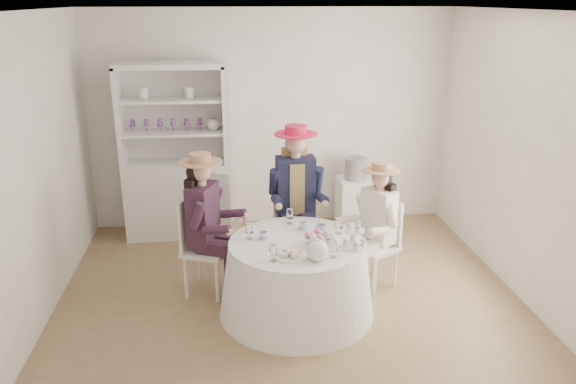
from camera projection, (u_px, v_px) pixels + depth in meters
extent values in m
plane|color=olive|center=(289.00, 295.00, 5.59)|extent=(4.50, 4.50, 0.00)
plane|color=white|center=(289.00, 10.00, 4.70)|extent=(4.50, 4.50, 0.00)
plane|color=silver|center=(271.00, 120.00, 7.02)|extent=(4.50, 0.00, 4.50)
plane|color=silver|center=(327.00, 261.00, 3.26)|extent=(4.50, 0.00, 4.50)
plane|color=silver|center=(34.00, 173.00, 4.91)|extent=(0.00, 4.50, 4.50)
plane|color=silver|center=(522.00, 157.00, 5.38)|extent=(0.00, 4.50, 4.50)
cone|color=white|center=(297.00, 278.00, 5.19)|extent=(1.44, 1.44, 0.69)
cylinder|color=white|center=(297.00, 243.00, 5.07)|extent=(1.24, 1.24, 0.02)
cube|color=silver|center=(178.00, 198.00, 6.89)|extent=(1.32, 0.78, 0.93)
cube|color=silver|center=(174.00, 112.00, 6.74)|extent=(1.21, 0.37, 1.14)
cube|color=silver|center=(169.00, 65.00, 6.36)|extent=(1.32, 0.78, 0.06)
cube|color=silver|center=(120.00, 116.00, 6.49)|extent=(0.16, 0.46, 1.14)
cube|color=silver|center=(224.00, 114.00, 6.61)|extent=(0.16, 0.46, 1.14)
cube|color=silver|center=(174.00, 132.00, 6.62)|extent=(1.23, 0.71, 0.03)
cube|color=silver|center=(172.00, 100.00, 6.49)|extent=(1.23, 0.71, 0.03)
sphere|color=white|center=(213.00, 125.00, 6.64)|extent=(0.15, 0.15, 0.15)
cube|color=silver|center=(354.00, 203.00, 7.15)|extent=(0.43, 0.43, 0.64)
cylinder|color=black|center=(356.00, 168.00, 7.00)|extent=(0.33, 0.33, 0.28)
cube|color=silver|center=(207.00, 250.00, 5.49)|extent=(0.53, 0.53, 0.04)
cylinder|color=silver|center=(217.00, 281.00, 5.38)|extent=(0.04, 0.04, 0.45)
cylinder|color=silver|center=(229.00, 266.00, 5.68)|extent=(0.04, 0.04, 0.45)
cylinder|color=silver|center=(186.00, 277.00, 5.46)|extent=(0.04, 0.04, 0.45)
cylinder|color=silver|center=(199.00, 263.00, 5.76)|extent=(0.04, 0.04, 0.45)
cube|color=silver|center=(188.00, 222.00, 5.45)|extent=(0.17, 0.37, 0.51)
cube|color=black|center=(203.00, 214.00, 5.38)|extent=(0.32, 0.42, 0.59)
cube|color=black|center=(215.00, 248.00, 5.35)|extent=(0.37, 0.25, 0.12)
cylinder|color=black|center=(230.00, 278.00, 5.42)|extent=(0.10, 0.10, 0.47)
cylinder|color=black|center=(198.00, 215.00, 5.15)|extent=(0.20, 0.15, 0.28)
cube|color=black|center=(222.00, 240.00, 5.52)|extent=(0.37, 0.25, 0.12)
cylinder|color=black|center=(236.00, 270.00, 5.59)|extent=(0.10, 0.10, 0.47)
cylinder|color=black|center=(215.00, 200.00, 5.54)|extent=(0.20, 0.15, 0.28)
cylinder|color=#D8A889|center=(201.00, 183.00, 5.27)|extent=(0.09, 0.09, 0.08)
sphere|color=#D8A889|center=(201.00, 171.00, 5.24)|extent=(0.19, 0.19, 0.19)
sphere|color=black|center=(196.00, 173.00, 5.25)|extent=(0.19, 0.19, 0.19)
cube|color=black|center=(194.00, 196.00, 5.34)|extent=(0.17, 0.26, 0.39)
cylinder|color=#AF7F55|center=(200.00, 162.00, 5.21)|extent=(0.41, 0.41, 0.01)
cylinder|color=#AF7F55|center=(200.00, 158.00, 5.19)|extent=(0.20, 0.20, 0.08)
cube|color=silver|center=(296.00, 224.00, 6.03)|extent=(0.47, 0.47, 0.04)
cylinder|color=silver|center=(282.00, 253.00, 5.92)|extent=(0.04, 0.04, 0.49)
cylinder|color=silver|center=(315.00, 251.00, 5.98)|extent=(0.04, 0.04, 0.49)
cylinder|color=silver|center=(277.00, 240.00, 6.26)|extent=(0.04, 0.04, 0.49)
cylinder|color=silver|center=(308.00, 238.00, 6.31)|extent=(0.04, 0.04, 0.49)
cube|color=silver|center=(293.00, 191.00, 6.12)|extent=(0.42, 0.05, 0.56)
cube|color=#1A1D35|center=(295.00, 187.00, 5.92)|extent=(0.41, 0.24, 0.65)
cube|color=tan|center=(295.00, 187.00, 5.92)|extent=(0.17, 0.25, 0.56)
cube|color=#1A1D35|center=(288.00, 221.00, 5.86)|extent=(0.16, 0.38, 0.13)
cylinder|color=#1A1D35|center=(291.00, 256.00, 5.83)|extent=(0.11, 0.11, 0.51)
cylinder|color=#1A1D35|center=(274.00, 182.00, 5.82)|extent=(0.11, 0.20, 0.31)
cube|color=#1A1D35|center=(307.00, 220.00, 5.89)|extent=(0.16, 0.38, 0.13)
cylinder|color=#1A1D35|center=(310.00, 255.00, 5.86)|extent=(0.11, 0.11, 0.51)
cylinder|color=#1A1D35|center=(318.00, 180.00, 5.89)|extent=(0.11, 0.20, 0.31)
cylinder|color=#D8A889|center=(296.00, 155.00, 5.81)|extent=(0.10, 0.10, 0.09)
sphere|color=#D8A889|center=(296.00, 144.00, 5.77)|extent=(0.21, 0.21, 0.21)
sphere|color=tan|center=(295.00, 144.00, 5.82)|extent=(0.21, 0.21, 0.21)
cube|color=tan|center=(294.00, 167.00, 5.94)|extent=(0.27, 0.10, 0.42)
cylinder|color=#D21F46|center=(296.00, 134.00, 5.73)|extent=(0.45, 0.45, 0.01)
cylinder|color=#D21F46|center=(296.00, 130.00, 5.72)|extent=(0.22, 0.22, 0.09)
cube|color=silver|center=(375.00, 248.00, 5.64)|extent=(0.51, 0.51, 0.04)
cylinder|color=silver|center=(354.00, 266.00, 5.74)|extent=(0.03, 0.03, 0.41)
cylinder|color=silver|center=(375.00, 276.00, 5.52)|extent=(0.03, 0.03, 0.41)
cylinder|color=silver|center=(374.00, 258.00, 5.91)|extent=(0.03, 0.03, 0.41)
cylinder|color=silver|center=(395.00, 268.00, 5.69)|extent=(0.03, 0.03, 0.41)
cube|color=silver|center=(388.00, 221.00, 5.66)|extent=(0.21, 0.31, 0.46)
cube|color=white|center=(379.00, 216.00, 5.54)|extent=(0.33, 0.38, 0.54)
cube|color=white|center=(362.00, 241.00, 5.62)|extent=(0.33, 0.27, 0.11)
cylinder|color=white|center=(352.00, 270.00, 5.63)|extent=(0.09, 0.09, 0.43)
cylinder|color=white|center=(362.00, 205.00, 5.64)|extent=(0.18, 0.16, 0.26)
cube|color=white|center=(374.00, 247.00, 5.49)|extent=(0.33, 0.27, 0.11)
cylinder|color=white|center=(364.00, 276.00, 5.51)|extent=(0.09, 0.09, 0.43)
cylinder|color=white|center=(391.00, 216.00, 5.36)|extent=(0.18, 0.16, 0.26)
cylinder|color=#D8A889|center=(380.00, 188.00, 5.45)|extent=(0.08, 0.08, 0.07)
sphere|color=#D8A889|center=(381.00, 178.00, 5.41)|extent=(0.18, 0.18, 0.18)
sphere|color=black|center=(384.00, 179.00, 5.44)|extent=(0.18, 0.18, 0.18)
cube|color=black|center=(385.00, 199.00, 5.53)|extent=(0.18, 0.23, 0.35)
cylinder|color=#AF7F55|center=(381.00, 170.00, 5.39)|extent=(0.37, 0.37, 0.01)
cylinder|color=#AF7F55|center=(381.00, 166.00, 5.38)|extent=(0.19, 0.19, 0.07)
cube|color=silver|center=(224.00, 214.00, 6.35)|extent=(0.59, 0.59, 0.04)
cylinder|color=silver|center=(245.00, 231.00, 6.51)|extent=(0.04, 0.04, 0.47)
cylinder|color=silver|center=(220.00, 227.00, 6.64)|extent=(0.04, 0.04, 0.47)
cylinder|color=silver|center=(230.00, 242.00, 6.22)|extent=(0.04, 0.04, 0.47)
cylinder|color=silver|center=(204.00, 237.00, 6.35)|extent=(0.04, 0.04, 0.47)
cube|color=silver|center=(214.00, 195.00, 6.09)|extent=(0.36, 0.24, 0.53)
imported|color=white|center=(263.00, 236.00, 5.11)|extent=(0.09, 0.09, 0.06)
imported|color=white|center=(303.00, 226.00, 5.33)|extent=(0.09, 0.09, 0.07)
imported|color=white|center=(321.00, 229.00, 5.24)|extent=(0.12, 0.12, 0.08)
imported|color=white|center=(323.00, 240.00, 5.04)|extent=(0.22, 0.22, 0.05)
sphere|color=#D269A0|center=(324.00, 236.00, 4.98)|extent=(0.06, 0.06, 0.06)
sphere|color=white|center=(321.00, 235.00, 5.02)|extent=(0.06, 0.06, 0.06)
sphere|color=#D269A0|center=(317.00, 234.00, 5.03)|extent=(0.06, 0.06, 0.06)
sphere|color=white|center=(313.00, 235.00, 5.01)|extent=(0.06, 0.06, 0.06)
sphere|color=#D269A0|center=(312.00, 237.00, 4.97)|extent=(0.06, 0.06, 0.06)
sphere|color=white|center=(314.00, 239.00, 4.94)|extent=(0.06, 0.06, 0.06)
sphere|color=#D269A0|center=(319.00, 239.00, 4.93)|extent=(0.06, 0.06, 0.06)
sphere|color=white|center=(323.00, 238.00, 4.94)|extent=(0.06, 0.06, 0.06)
sphere|color=white|center=(317.00, 250.00, 4.70)|extent=(0.19, 0.19, 0.19)
cylinder|color=white|center=(331.00, 249.00, 4.70)|extent=(0.11, 0.03, 0.09)
cylinder|color=white|center=(318.00, 240.00, 4.67)|extent=(0.04, 0.04, 0.02)
cylinder|color=white|center=(290.00, 256.00, 4.77)|extent=(0.29, 0.29, 0.01)
cube|color=beige|center=(284.00, 255.00, 4.73)|extent=(0.07, 0.04, 0.03)
cube|color=beige|center=(290.00, 252.00, 4.76)|extent=(0.08, 0.06, 0.03)
cube|color=beige|center=(296.00, 252.00, 4.79)|extent=(0.08, 0.07, 0.03)
cube|color=beige|center=(287.00, 250.00, 4.80)|extent=(0.08, 0.08, 0.03)
cube|color=beige|center=(295.00, 255.00, 4.72)|extent=(0.07, 0.08, 0.03)
cylinder|color=white|center=(354.00, 246.00, 4.96)|extent=(0.24, 0.24, 0.01)
cylinder|color=white|center=(354.00, 239.00, 4.94)|extent=(0.02, 0.02, 0.16)
cylinder|color=white|center=(355.00, 230.00, 4.91)|extent=(0.18, 0.18, 0.01)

